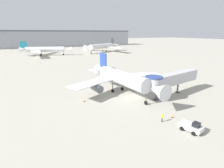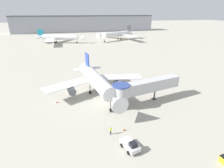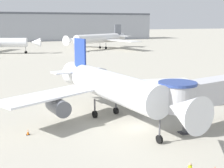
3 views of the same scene
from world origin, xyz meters
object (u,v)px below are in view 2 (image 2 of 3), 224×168
ground_crew_marshaller (111,130)px  background_jet_teal_tail (58,37)px  traffic_cone_near_nose (124,129)px  main_airplane (97,81)px  traffic_cone_starboard_wing (138,93)px  jet_bridge (142,87)px  background_jet_gray_tail (117,34)px  pushback_tug_white (130,145)px  traffic_cone_port_wing (57,102)px

ground_crew_marshaller → background_jet_teal_tail: bearing=69.3°
traffic_cone_near_nose → main_airplane: bearing=96.8°
traffic_cone_near_nose → ground_crew_marshaller: size_ratio=0.38×
traffic_cone_starboard_wing → traffic_cone_near_nose: traffic_cone_starboard_wing is taller
ground_crew_marshaller → jet_bridge: bearing=17.1°
background_jet_gray_tail → background_jet_teal_tail: background_jet_gray_tail is taller
pushback_tug_white → background_jet_teal_tail: background_jet_teal_tail is taller
pushback_tug_white → main_airplane: bearing=79.2°
main_airplane → traffic_cone_port_wing: size_ratio=43.47×
main_airplane → traffic_cone_starboard_wing: bearing=-21.2°
traffic_cone_port_wing → traffic_cone_near_nose: bearing=-50.0°
jet_bridge → traffic_cone_starboard_wing: size_ratio=24.35×
traffic_cone_starboard_wing → background_jet_teal_tail: background_jet_teal_tail is taller
traffic_cone_starboard_wing → traffic_cone_near_nose: (-9.09, -14.03, -0.08)m
background_jet_teal_tail → traffic_cone_near_nose: bearing=-154.7°
traffic_cone_near_nose → background_jet_gray_tail: size_ratio=0.02×
traffic_cone_starboard_wing → traffic_cone_port_wing: 21.86m
main_airplane → pushback_tug_white: 21.99m
pushback_tug_white → ground_crew_marshaller: (-2.20, 4.53, 0.16)m
pushback_tug_white → background_jet_teal_tail: (-11.80, 114.83, 3.51)m
background_jet_teal_tail → traffic_cone_starboard_wing: bearing=-148.5°
pushback_tug_white → traffic_cone_near_nose: bearing=68.1°
main_airplane → traffic_cone_starboard_wing: size_ratio=36.55×
jet_bridge → traffic_cone_near_nose: size_ratio=30.31×
ground_crew_marshaller → background_jet_teal_tail: background_jet_teal_tail is taller
pushback_tug_white → background_jet_teal_tail: size_ratio=0.11×
traffic_cone_starboard_wing → background_jet_teal_tail: bearing=102.7°
main_airplane → background_jet_teal_tail: main_airplane is taller
jet_bridge → pushback_tug_white: bearing=-131.6°
traffic_cone_near_nose → background_jet_gray_tail: bearing=73.5°
pushback_tug_white → background_jet_gray_tail: background_jet_gray_tail is taller
pushback_tug_white → ground_crew_marshaller: pushback_tug_white is taller
traffic_cone_near_nose → background_jet_teal_tail: size_ratio=0.02×
main_airplane → background_jet_teal_tail: (-10.46, 93.15, 0.14)m
jet_bridge → background_jet_teal_tail: background_jet_teal_tail is taller
ground_crew_marshaller → background_jet_gray_tail: bearing=46.5°
traffic_cone_starboard_wing → background_jet_gray_tail: background_jet_gray_tail is taller
pushback_tug_white → ground_crew_marshaller: bearing=101.5°
traffic_cone_starboard_wing → jet_bridge: bearing=-103.8°
main_airplane → ground_crew_marshaller: size_ratio=17.26×
pushback_tug_white → traffic_cone_near_nose: pushback_tug_white is taller
pushback_tug_white → background_jet_gray_tail: bearing=59.4°
traffic_cone_starboard_wing → ground_crew_marshaller: size_ratio=0.47×
jet_bridge → background_jet_teal_tail: bearing=90.7°
traffic_cone_starboard_wing → main_airplane: bearing=166.1°
traffic_cone_near_nose → background_jet_teal_tail: background_jet_teal_tail is taller
traffic_cone_near_nose → background_jet_teal_tail: 110.69m
traffic_cone_near_nose → background_jet_gray_tail: (33.54, 113.01, 4.46)m
main_airplane → background_jet_gray_tail: size_ratio=0.74×
main_airplane → traffic_cone_port_wing: main_airplane is taller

